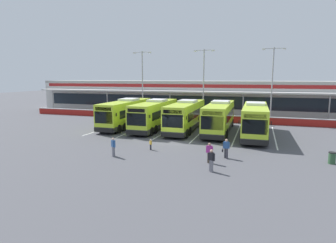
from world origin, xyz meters
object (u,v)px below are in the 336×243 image
object	(u,v)px
pedestrian_approaching_bus	(211,160)
lamp_post_west	(142,80)
coach_bus_right_centre	(219,118)
lamp_post_centre	(204,80)
lamp_post_east	(272,80)
coach_bus_centre	(186,116)
coach_bus_rightmost	(255,121)
pedestrian_in_dark_coat	(113,146)
pedestrian_child	(151,144)
pedestrian_with_handbag	(226,148)
litter_bin	(332,158)
coach_bus_leftmost	(126,114)
coach_bus_left_centre	(155,115)
pedestrian_near_bin	(209,152)

from	to	relation	value
pedestrian_approaching_bus	lamp_post_west	bearing A→B (deg)	122.26
coach_bus_right_centre	lamp_post_centre	xyz separation A→B (m)	(-4.00, 10.27, 4.50)
lamp_post_west	lamp_post_east	world-z (taller)	same
coach_bus_centre	coach_bus_right_centre	distance (m)	4.21
coach_bus_rightmost	lamp_post_east	xyz separation A→B (m)	(2.06, 11.66, 4.50)
coach_bus_right_centre	pedestrian_in_dark_coat	size ratio (longest dim) A/B	7.52
pedestrian_approaching_bus	pedestrian_child	bearing A→B (deg)	145.39
pedestrian_with_handbag	litter_bin	bearing A→B (deg)	6.85
coach_bus_rightmost	pedestrian_approaching_bus	distance (m)	14.23
coach_bus_leftmost	coach_bus_left_centre	xyz separation A→B (m)	(4.26, -0.25, 0.00)
coach_bus_centre	pedestrian_approaching_bus	xyz separation A→B (m)	(5.71, -14.95, -0.91)
pedestrian_child	lamp_post_east	world-z (taller)	lamp_post_east
coach_bus_leftmost	lamp_post_east	xyz separation A→B (m)	(18.83, 10.49, 4.50)
pedestrian_in_dark_coat	lamp_post_centre	xyz separation A→B (m)	(3.03, 23.92, 5.42)
litter_bin	pedestrian_in_dark_coat	bearing A→B (deg)	-168.81
coach_bus_rightmost	pedestrian_near_bin	bearing A→B (deg)	-104.74
coach_bus_centre	litter_bin	distance (m)	17.62
lamp_post_centre	pedestrian_approaching_bus	bearing A→B (deg)	-77.73
coach_bus_centre	coach_bus_right_centre	world-z (taller)	same
coach_bus_left_centre	lamp_post_east	distance (m)	18.66
coach_bus_leftmost	lamp_post_east	distance (m)	22.02
coach_bus_right_centre	pedestrian_child	xyz separation A→B (m)	(-4.83, -10.64, -1.24)
coach_bus_rightmost	lamp_post_west	distance (m)	22.36
pedestrian_in_dark_coat	lamp_post_east	size ratio (longest dim) A/B	0.15
coach_bus_right_centre	litter_bin	xyz separation A→B (m)	(10.10, -10.26, -1.32)
pedestrian_near_bin	lamp_post_east	xyz separation A→B (m)	(5.21, 23.62, 5.42)
coach_bus_right_centre	pedestrian_with_handbag	bearing A→B (deg)	-79.41
coach_bus_right_centre	coach_bus_rightmost	bearing A→B (deg)	-14.31
lamp_post_west	coach_bus_centre	bearing A→B (deg)	-45.29
pedestrian_with_handbag	pedestrian_approaching_bus	size ratio (longest dim) A/B	1.00
pedestrian_in_dark_coat	lamp_post_centre	world-z (taller)	lamp_post_centre
coach_bus_leftmost	pedestrian_child	world-z (taller)	coach_bus_leftmost
coach_bus_centre	lamp_post_west	xyz separation A→B (m)	(-10.31, 10.42, 4.50)
coach_bus_left_centre	pedestrian_approaching_bus	bearing A→B (deg)	-56.49
pedestrian_with_handbag	pedestrian_child	size ratio (longest dim) A/B	1.61
coach_bus_centre	litter_bin	xyz separation A→B (m)	(14.30, -10.21, -1.32)
coach_bus_leftmost	lamp_post_east	size ratio (longest dim) A/B	1.11
pedestrian_in_dark_coat	pedestrian_approaching_bus	bearing A→B (deg)	-9.07
coach_bus_left_centre	lamp_post_west	bearing A→B (deg)	120.44
coach_bus_leftmost	lamp_post_east	bearing A→B (deg)	29.12
coach_bus_centre	lamp_post_west	bearing A→B (deg)	134.71
lamp_post_centre	coach_bus_left_centre	bearing A→B (deg)	-112.64
coach_bus_left_centre	lamp_post_centre	world-z (taller)	lamp_post_centre
coach_bus_centre	lamp_post_west	world-z (taller)	lamp_post_west
coach_bus_leftmost	coach_bus_right_centre	distance (m)	12.60
coach_bus_right_centre	pedestrian_with_handbag	distance (m)	11.45
pedestrian_approaching_bus	pedestrian_in_dark_coat	bearing A→B (deg)	170.93
pedestrian_with_handbag	coach_bus_leftmost	bearing A→B (deg)	142.36
pedestrian_in_dark_coat	pedestrian_near_bin	size ratio (longest dim) A/B	1.00
coach_bus_left_centre	pedestrian_in_dark_coat	world-z (taller)	coach_bus_left_centre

